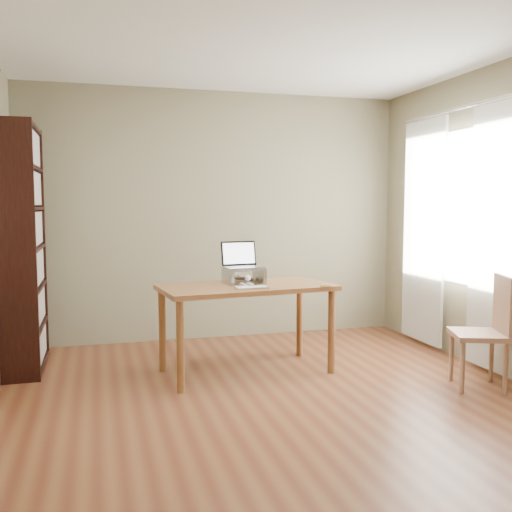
% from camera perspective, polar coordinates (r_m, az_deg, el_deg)
% --- Properties ---
extents(room, '(4.04, 4.54, 2.64)m').
position_cam_1_polar(room, '(3.90, 3.19, 3.32)').
color(room, '#592817').
rests_on(room, ground).
extents(bookshelf, '(0.30, 0.90, 2.10)m').
position_cam_1_polar(bookshelf, '(5.27, -22.22, 0.71)').
color(bookshelf, black).
rests_on(bookshelf, ground).
extents(curtains, '(0.03, 1.90, 2.25)m').
position_cam_1_polar(curtains, '(5.48, 19.46, 2.22)').
color(curtains, white).
rests_on(curtains, ground).
extents(desk, '(1.50, 0.88, 0.75)m').
position_cam_1_polar(desk, '(4.81, -0.97, -4.04)').
color(desk, brown).
rests_on(desk, ground).
extents(laptop_stand, '(0.32, 0.25, 0.13)m').
position_cam_1_polar(laptop_stand, '(4.86, -1.21, -1.82)').
color(laptop_stand, silver).
rests_on(laptop_stand, desk).
extents(laptop, '(0.34, 0.30, 0.22)m').
position_cam_1_polar(laptop, '(4.91, -1.38, -0.51)').
color(laptop, silver).
rests_on(laptop, laptop_stand).
extents(keyboard, '(0.27, 0.12, 0.02)m').
position_cam_1_polar(keyboard, '(4.58, -0.45, -3.18)').
color(keyboard, silver).
rests_on(keyboard, desk).
extents(coaster, '(0.09, 0.09, 0.01)m').
position_cam_1_polar(coaster, '(4.73, 6.97, -3.03)').
color(coaster, brown).
rests_on(coaster, desk).
extents(cat, '(0.25, 0.49, 0.16)m').
position_cam_1_polar(cat, '(4.89, -1.73, -1.97)').
color(cat, '#4F453E').
rests_on(cat, desk).
extents(chair, '(0.50, 0.50, 0.88)m').
position_cam_1_polar(chair, '(4.81, 22.03, -6.62)').
color(chair, '#AC7A5D').
rests_on(chair, ground).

